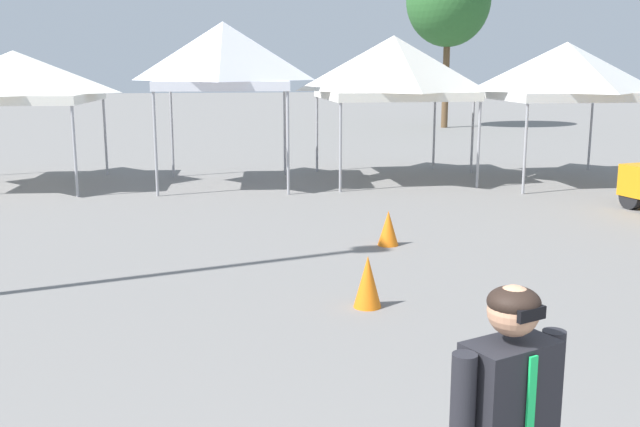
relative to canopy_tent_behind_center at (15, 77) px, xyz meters
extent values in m
cylinder|color=#9E9EA3|center=(1.47, -1.66, -1.40)|extent=(0.06, 0.06, 2.08)
cylinder|color=#9E9EA3|center=(1.66, 1.47, -1.40)|extent=(0.06, 0.06, 2.08)
pyramid|color=white|center=(0.00, 0.00, 0.10)|extent=(3.49, 3.49, 0.92)
cube|color=white|center=(0.00, 0.00, -0.46)|extent=(3.45, 3.45, 0.20)
cylinder|color=#9E9EA3|center=(3.11, -1.82, -1.26)|extent=(0.06, 0.06, 2.37)
cylinder|color=#9E9EA3|center=(5.85, -2.02, -1.26)|extent=(0.06, 0.06, 2.37)
cylinder|color=#9E9EA3|center=(3.32, 0.92, -1.26)|extent=(0.06, 0.06, 2.37)
cylinder|color=#9E9EA3|center=(6.05, 0.71, -1.26)|extent=(0.06, 0.06, 2.37)
pyramid|color=white|center=(4.58, -0.55, 0.55)|extent=(3.09, 3.09, 1.27)
cube|color=white|center=(4.58, -0.55, -0.18)|extent=(3.06, 3.06, 0.20)
cylinder|color=#9E9EA3|center=(6.99, -1.85, -1.39)|extent=(0.06, 0.06, 2.11)
cylinder|color=#9E9EA3|center=(10.11, -1.79, -1.39)|extent=(0.06, 0.06, 2.11)
cylinder|color=#9E9EA3|center=(6.93, 1.27, -1.39)|extent=(0.06, 0.06, 2.11)
cylinder|color=#9E9EA3|center=(10.05, 1.33, -1.39)|extent=(0.06, 0.06, 2.11)
pyramid|color=white|center=(8.52, -0.26, 0.29)|extent=(3.34, 3.34, 1.25)
cube|color=white|center=(8.52, -0.26, -0.43)|extent=(3.30, 3.30, 0.20)
cylinder|color=#9E9EA3|center=(10.79, -2.70, -1.39)|extent=(0.06, 0.06, 2.11)
cylinder|color=#9E9EA3|center=(10.79, 0.49, -1.39)|extent=(0.06, 0.06, 2.11)
cylinder|color=#9E9EA3|center=(13.98, 0.49, -1.39)|extent=(0.06, 0.06, 2.11)
pyramid|color=white|center=(12.39, -1.11, 0.22)|extent=(3.35, 3.35, 1.10)
cube|color=white|center=(12.39, -1.11, -0.43)|extent=(3.32, 3.32, 0.20)
cylinder|color=black|center=(12.15, -4.57, -2.21)|extent=(0.28, 0.51, 0.48)
cube|color=black|center=(5.55, -14.43, -1.23)|extent=(0.48, 0.38, 0.60)
cylinder|color=black|center=(5.30, -14.53, -1.21)|extent=(0.11, 0.11, 0.56)
cylinder|color=black|center=(5.80, -14.33, -1.21)|extent=(0.11, 0.11, 0.56)
sphere|color=tan|center=(5.55, -14.43, -0.78)|extent=(0.23, 0.23, 0.23)
ellipsoid|color=black|center=(5.55, -14.43, -0.74)|extent=(0.23, 0.23, 0.14)
cube|color=black|center=(5.59, -14.53, -0.77)|extent=(0.15, 0.08, 0.06)
cube|color=#19BF59|center=(5.60, -14.55, -1.18)|extent=(0.05, 0.03, 0.46)
cylinder|color=brown|center=(14.30, 13.60, -0.47)|extent=(0.28, 0.28, 3.95)
ellipsoid|color=#2D662D|center=(14.30, 13.60, 2.92)|extent=(3.54, 3.54, 3.90)
cone|color=orange|center=(5.97, -9.49, -2.14)|extent=(0.32, 0.32, 0.60)
cone|color=orange|center=(6.89, -6.68, -2.18)|extent=(0.32, 0.32, 0.54)
camera|label=1|loc=(4.26, -17.34, 0.28)|focal=41.32mm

